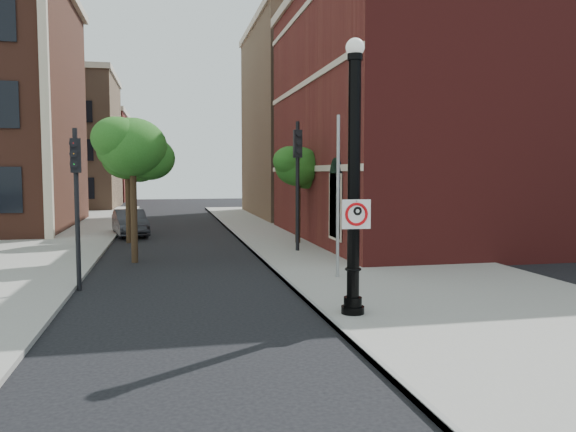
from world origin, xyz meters
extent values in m
plane|color=black|center=(0.00, 0.00, 0.00)|extent=(120.00, 120.00, 0.00)
cube|color=gray|center=(6.00, 10.00, 0.06)|extent=(8.00, 60.00, 0.12)
cube|color=gray|center=(-9.00, 18.00, 0.06)|extent=(10.00, 50.00, 0.12)
cube|color=gray|center=(2.05, 10.00, 0.07)|extent=(0.10, 60.00, 0.14)
cube|color=maroon|center=(16.00, 14.00, 6.00)|extent=(22.00, 16.00, 12.00)
cube|color=black|center=(4.96, 9.00, 2.00)|extent=(0.08, 1.40, 2.40)
cube|color=beige|center=(4.97, 14.00, 3.50)|extent=(0.06, 16.00, 0.25)
cube|color=beige|center=(4.97, 14.00, 7.50)|extent=(0.06, 16.00, 0.25)
cube|color=beige|center=(4.97, 14.00, 11.00)|extent=(0.06, 16.00, 0.25)
cube|color=beige|center=(-7.00, 17.00, 7.00)|extent=(0.40, 0.40, 14.00)
cube|color=#856148|center=(-12.00, 44.00, 6.00)|extent=(12.00, 12.00, 12.00)
cube|color=maroon|center=(-12.00, 58.00, 5.00)|extent=(12.00, 12.00, 10.00)
cube|color=#856148|center=(16.00, 30.00, 7.00)|extent=(22.00, 14.00, 14.00)
cylinder|color=black|center=(2.67, 0.19, 0.14)|extent=(0.53, 0.53, 0.28)
cylinder|color=black|center=(2.67, 0.19, 0.38)|extent=(0.42, 0.42, 0.24)
cylinder|color=black|center=(2.67, 0.19, 3.04)|extent=(0.28, 0.28, 5.50)
torus|color=black|center=(2.67, 0.19, 1.14)|extent=(0.38, 0.38, 0.06)
cylinder|color=black|center=(2.67, 0.19, 5.86)|extent=(0.34, 0.34, 0.14)
sphere|color=silver|center=(2.67, 0.19, 6.07)|extent=(0.42, 0.42, 0.42)
cube|color=white|center=(2.68, 0.03, 2.40)|extent=(0.66, 0.06, 0.66)
cube|color=black|center=(2.68, 0.03, 2.70)|extent=(0.66, 0.04, 0.05)
cube|color=black|center=(2.68, 0.03, 2.10)|extent=(0.66, 0.04, 0.05)
cube|color=black|center=(2.38, 0.04, 2.40)|extent=(0.05, 0.01, 0.66)
cube|color=black|center=(2.98, 0.01, 2.40)|extent=(0.05, 0.01, 0.66)
torus|color=red|center=(2.68, 0.03, 2.40)|extent=(0.53, 0.09, 0.53)
cube|color=red|center=(2.68, 0.03, 2.40)|extent=(0.37, 0.03, 0.37)
cube|color=black|center=(2.62, 0.03, 2.40)|extent=(0.06, 0.01, 0.31)
torus|color=black|center=(2.71, 0.03, 2.47)|extent=(0.21, 0.07, 0.20)
cylinder|color=black|center=(2.68, 0.03, 2.70)|extent=(0.03, 0.02, 0.03)
imported|color=#313136|center=(-3.35, 18.61, 0.69)|extent=(2.22, 4.40, 1.38)
cylinder|color=black|center=(-3.89, 4.73, 2.28)|extent=(0.13, 0.13, 4.55)
cube|color=black|center=(-3.89, 4.73, 3.79)|extent=(0.33, 0.31, 0.95)
sphere|color=#E50505|center=(-3.92, 4.58, 4.13)|extent=(0.17, 0.17, 0.17)
sphere|color=#FF8C00|center=(-3.92, 4.58, 3.84)|extent=(0.17, 0.17, 0.17)
sphere|color=#00E519|center=(-3.92, 4.58, 3.56)|extent=(0.17, 0.17, 0.17)
cylinder|color=black|center=(3.80, 10.53, 2.69)|extent=(0.16, 0.16, 5.39)
cube|color=black|center=(3.80, 10.53, 4.49)|extent=(0.35, 0.33, 1.12)
sphere|color=#E50505|center=(3.81, 10.35, 4.88)|extent=(0.20, 0.20, 0.20)
sphere|color=#FF8C00|center=(3.81, 10.35, 4.54)|extent=(0.20, 0.20, 0.20)
sphere|color=#00E519|center=(3.81, 10.35, 4.21)|extent=(0.20, 0.20, 0.20)
cylinder|color=#999999|center=(3.67, 4.56, 2.53)|extent=(0.10, 0.10, 5.06)
cylinder|color=black|center=(-2.63, 9.50, 1.99)|extent=(0.24, 0.24, 3.97)
ellipsoid|color=#1D5416|center=(-2.63, 9.50, 4.25)|extent=(2.50, 2.50, 2.12)
ellipsoid|color=#1D5416|center=(-2.06, 9.95, 3.86)|extent=(1.93, 1.93, 1.64)
ellipsoid|color=#1D5416|center=(-3.14, 9.16, 4.54)|extent=(1.82, 1.82, 1.54)
cylinder|color=black|center=(-3.22, 15.61, 1.87)|extent=(0.24, 0.24, 3.74)
ellipsoid|color=#1D5416|center=(-3.22, 15.61, 4.01)|extent=(2.35, 2.35, 2.00)
ellipsoid|color=#1D5416|center=(-2.69, 16.04, 3.63)|extent=(1.82, 1.82, 1.54)
ellipsoid|color=#1D5416|center=(-3.71, 15.29, 4.28)|extent=(1.71, 1.71, 1.45)
cylinder|color=black|center=(4.41, 13.04, 1.68)|extent=(0.24, 0.24, 3.36)
ellipsoid|color=#1D5416|center=(4.41, 13.04, 3.60)|extent=(2.11, 2.11, 1.80)
ellipsoid|color=#1D5416|center=(4.89, 13.43, 3.27)|extent=(1.63, 1.63, 1.39)
ellipsoid|color=#1D5416|center=(3.97, 12.75, 3.84)|extent=(1.54, 1.54, 1.31)
camera|label=1|loc=(-1.43, -11.80, 3.33)|focal=35.00mm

